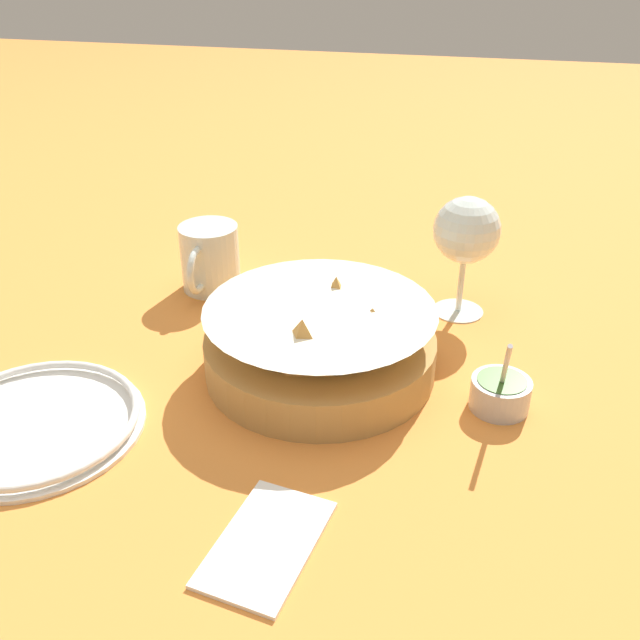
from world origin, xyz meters
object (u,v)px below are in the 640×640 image
object	(u,v)px
sauce_cup	(500,393)
side_plate	(35,422)
wine_glass	(466,234)
food_basket	(320,344)
beer_mug	(210,260)

from	to	relation	value
sauce_cup	side_plate	distance (m)	0.45
sauce_cup	wine_glass	distance (m)	0.22
food_basket	side_plate	bearing A→B (deg)	-57.02
wine_glass	beer_mug	size ratio (longest dim) A/B	1.34
food_basket	side_plate	size ratio (longest dim) A/B	1.18
sauce_cup	beer_mug	xyz separation A→B (m)	(-0.18, -0.37, 0.02)
wine_glass	sauce_cup	bearing A→B (deg)	15.06
food_basket	sauce_cup	xyz separation A→B (m)	(0.02, 0.19, -0.02)
beer_mug	side_plate	xyz separation A→B (m)	(0.32, -0.06, -0.03)
food_basket	side_plate	xyz separation A→B (m)	(0.16, -0.24, -0.03)
sauce_cup	beer_mug	distance (m)	0.42
sauce_cup	food_basket	bearing A→B (deg)	-97.24
food_basket	beer_mug	bearing A→B (deg)	-130.98
wine_glass	beer_mug	xyz separation A→B (m)	(0.01, -0.32, -0.06)
sauce_cup	side_plate	size ratio (longest dim) A/B	0.45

